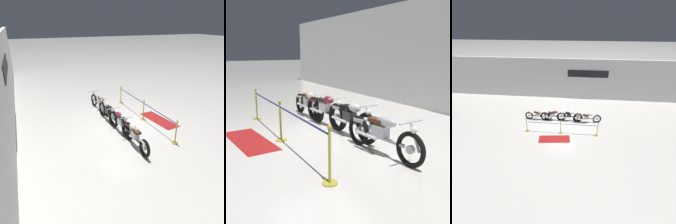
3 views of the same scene
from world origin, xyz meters
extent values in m
plane|color=silver|center=(0.00, 0.00, 0.00)|extent=(120.00, 120.00, 0.00)
cube|color=white|center=(0.00, 5.12, 2.10)|extent=(28.00, 0.25, 4.20)
cube|color=black|center=(2.11, 4.98, 2.79)|extent=(4.04, 0.04, 0.70)
torus|color=black|center=(-1.20, 0.55, 0.35)|extent=(0.71, 0.14, 0.71)
torus|color=black|center=(-2.86, 0.59, 0.35)|extent=(0.71, 0.14, 0.71)
cylinder|color=silver|center=(-1.20, 0.55, 0.35)|extent=(0.17, 0.08, 0.16)
cylinder|color=silver|center=(-2.86, 0.59, 0.35)|extent=(0.17, 0.08, 0.16)
cylinder|color=silver|center=(-1.11, 0.55, 0.64)|extent=(0.30, 0.06, 0.59)
cube|color=silver|center=(-2.08, 0.57, 0.51)|extent=(0.36, 0.23, 0.26)
cylinder|color=silver|center=(-2.04, 0.57, 0.71)|extent=(0.18, 0.11, 0.24)
cylinder|color=silver|center=(-2.12, 0.57, 0.71)|extent=(0.18, 0.11, 0.24)
cylinder|color=silver|center=(-2.39, 0.44, 0.37)|extent=(0.70, 0.09, 0.07)
cube|color=#47474C|center=(-2.03, 0.57, 0.37)|extent=(1.33, 0.09, 0.06)
ellipsoid|color=beige|center=(-1.85, 0.57, 0.77)|extent=(0.46, 0.23, 0.22)
cube|color=#4C2D19|center=(-2.21, 0.57, 0.73)|extent=(0.40, 0.21, 0.09)
cube|color=beige|center=(-2.81, 0.59, 0.60)|extent=(0.32, 0.17, 0.08)
cylinder|color=silver|center=(-1.22, 0.55, 0.90)|extent=(0.05, 0.62, 0.04)
sphere|color=silver|center=(-1.14, 0.55, 0.76)|extent=(0.14, 0.14, 0.14)
torus|color=black|center=(-0.07, 0.65, 0.39)|extent=(0.80, 0.20, 0.79)
torus|color=black|center=(-1.48, 0.54, 0.39)|extent=(0.80, 0.20, 0.79)
cylinder|color=silver|center=(-0.07, 0.65, 0.39)|extent=(0.19, 0.09, 0.18)
cylinder|color=silver|center=(-1.48, 0.54, 0.39)|extent=(0.19, 0.09, 0.18)
cylinder|color=silver|center=(0.02, 0.66, 0.68)|extent=(0.31, 0.08, 0.59)
cube|color=silver|center=(-0.82, 0.59, 0.55)|extent=(0.38, 0.25, 0.26)
cylinder|color=silver|center=(-0.78, 0.59, 0.75)|extent=(0.19, 0.12, 0.24)
cylinder|color=silver|center=(-0.87, 0.59, 0.75)|extent=(0.19, 0.12, 0.24)
cylinder|color=silver|center=(-1.11, 0.43, 0.41)|extent=(0.70, 0.13, 0.07)
cube|color=black|center=(-0.77, 0.60, 0.41)|extent=(1.13, 0.15, 0.06)
ellipsoid|color=maroon|center=(-0.60, 0.61, 0.81)|extent=(0.48, 0.26, 0.22)
cube|color=black|center=(-0.95, 0.58, 0.77)|extent=(0.41, 0.23, 0.09)
cube|color=maroon|center=(-1.43, 0.54, 0.67)|extent=(0.33, 0.18, 0.08)
cylinder|color=silver|center=(-0.09, 0.65, 0.94)|extent=(0.09, 0.62, 0.04)
sphere|color=silver|center=(-0.01, 0.66, 0.80)|extent=(0.14, 0.14, 0.14)
torus|color=black|center=(1.32, 0.67, 0.40)|extent=(0.80, 0.15, 0.79)
torus|color=black|center=(-0.10, 0.61, 0.40)|extent=(0.80, 0.15, 0.79)
cylinder|color=silver|center=(1.32, 0.67, 0.40)|extent=(0.19, 0.09, 0.19)
cylinder|color=silver|center=(-0.10, 0.61, 0.40)|extent=(0.19, 0.09, 0.19)
cylinder|color=silver|center=(1.41, 0.68, 0.68)|extent=(0.31, 0.07, 0.59)
cube|color=#2D2D30|center=(0.56, 0.64, 0.56)|extent=(0.37, 0.24, 0.26)
cylinder|color=#2D2D30|center=(0.60, 0.64, 0.76)|extent=(0.18, 0.12, 0.24)
cylinder|color=#2D2D30|center=(0.52, 0.64, 0.76)|extent=(0.18, 0.12, 0.24)
cylinder|color=silver|center=(0.27, 0.49, 0.42)|extent=(0.70, 0.10, 0.07)
cube|color=#47474C|center=(0.61, 0.64, 0.42)|extent=(1.14, 0.11, 0.06)
ellipsoid|color=#B7BABF|center=(0.79, 0.65, 0.82)|extent=(0.47, 0.24, 0.22)
cube|color=black|center=(0.43, 0.63, 0.78)|extent=(0.41, 0.22, 0.09)
cube|color=#B7BABF|center=(-0.05, 0.61, 0.68)|extent=(0.33, 0.17, 0.08)
cylinder|color=silver|center=(1.30, 0.67, 0.95)|extent=(0.06, 0.62, 0.04)
sphere|color=silver|center=(1.38, 0.67, 0.81)|extent=(0.14, 0.14, 0.14)
torus|color=black|center=(2.90, 0.61, 0.36)|extent=(0.73, 0.16, 0.73)
torus|color=black|center=(1.27, 0.47, 0.36)|extent=(0.73, 0.16, 0.73)
cylinder|color=silver|center=(2.90, 0.61, 0.36)|extent=(0.18, 0.10, 0.18)
cylinder|color=silver|center=(1.27, 0.47, 0.36)|extent=(0.18, 0.10, 0.18)
cylinder|color=silver|center=(2.99, 0.62, 0.65)|extent=(0.31, 0.08, 0.59)
cube|color=silver|center=(2.04, 0.54, 0.52)|extent=(0.38, 0.25, 0.26)
cylinder|color=silver|center=(2.08, 0.54, 0.72)|extent=(0.19, 0.13, 0.24)
cylinder|color=silver|center=(2.00, 0.53, 0.72)|extent=(0.19, 0.13, 0.24)
cylinder|color=silver|center=(1.75, 0.37, 0.38)|extent=(0.70, 0.13, 0.07)
cube|color=#ADAFB5|center=(2.09, 0.54, 0.38)|extent=(1.31, 0.18, 0.06)
ellipsoid|color=#B7BABF|center=(2.27, 0.56, 0.78)|extent=(0.48, 0.26, 0.22)
cube|color=#4C2D19|center=(1.91, 0.53, 0.74)|extent=(0.42, 0.23, 0.09)
cube|color=#B7BABF|center=(1.32, 0.47, 0.63)|extent=(0.33, 0.19, 0.08)
cylinder|color=silver|center=(2.88, 0.61, 0.91)|extent=(0.09, 0.62, 0.04)
sphere|color=silver|center=(2.96, 0.62, 0.77)|extent=(0.14, 0.14, 0.14)
cylinder|color=gold|center=(-2.52, -1.08, 0.01)|extent=(0.28, 0.28, 0.03)
cylinder|color=gold|center=(-2.52, -1.08, 0.50)|extent=(0.05, 0.05, 0.95)
sphere|color=gold|center=(-2.52, -1.08, 1.01)|extent=(0.08, 0.08, 0.08)
cylinder|color=navy|center=(-1.23, -1.08, 0.88)|extent=(2.48, 0.04, 0.04)
cylinder|color=navy|center=(1.42, -1.08, 0.88)|extent=(2.59, 0.04, 0.04)
cylinder|color=gold|center=(0.07, -1.08, 0.01)|extent=(0.28, 0.28, 0.03)
cylinder|color=gold|center=(0.07, -1.08, 0.50)|extent=(0.05, 0.05, 0.95)
sphere|color=gold|center=(0.07, -1.08, 1.01)|extent=(0.08, 0.08, 0.08)
cylinder|color=gold|center=(2.77, -1.08, 0.01)|extent=(0.28, 0.28, 0.03)
cylinder|color=gold|center=(2.77, -1.08, 0.50)|extent=(0.05, 0.05, 0.95)
sphere|color=gold|center=(2.77, -1.08, 1.01)|extent=(0.08, 0.08, 0.08)
cube|color=maroon|center=(-0.32, -1.79, 0.00)|extent=(2.32, 1.05, 0.01)
camera|label=1|loc=(-8.76, 4.40, 4.72)|focal=35.00mm
camera|label=2|loc=(6.75, -3.12, 2.25)|focal=45.00mm
camera|label=3|loc=(1.20, -9.91, 7.35)|focal=24.00mm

